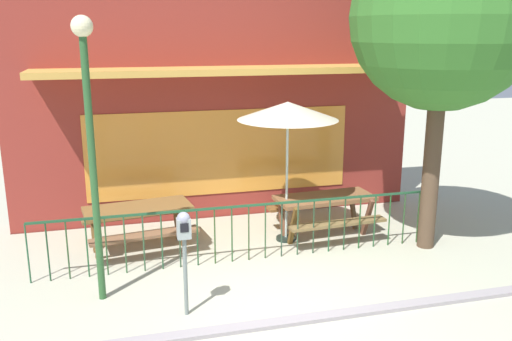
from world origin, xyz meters
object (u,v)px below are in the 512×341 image
picnic_table_right (325,205)px  patio_umbrella (288,112)px  street_lamp (89,121)px  picnic_table_left (138,216)px  parking_meter_near (184,236)px  street_tree (444,18)px

picnic_table_right → patio_umbrella: bearing=179.1°
picnic_table_right → street_lamp: street_lamp is taller
patio_umbrella → street_lamp: 3.55m
picnic_table_left → street_lamp: size_ratio=0.51×
picnic_table_left → picnic_table_right: (3.34, -0.25, 0.00)m
patio_umbrella → picnic_table_right: bearing=-0.9°
parking_meter_near → patio_umbrella: bearing=46.6°
street_tree → picnic_table_right: bearing=149.8°
parking_meter_near → picnic_table_left: bearing=101.1°
patio_umbrella → street_tree: 2.92m
parking_meter_near → street_tree: bearing=16.7°
street_lamp → patio_umbrella: bearing=24.8°
picnic_table_right → street_lamp: (-3.96, -1.47, 1.94)m
patio_umbrella → parking_meter_near: patio_umbrella is taller
picnic_table_left → patio_umbrella: 3.15m
street_lamp → picnic_table_left: bearing=70.5°
patio_umbrella → street_tree: street_tree is taller
street_lamp → picnic_table_right: bearing=20.4°
picnic_table_right → parking_meter_near: 3.66m
parking_meter_near → picnic_table_right: bearing=38.0°
picnic_table_right → patio_umbrella: size_ratio=0.74×
picnic_table_left → street_lamp: street_lamp is taller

